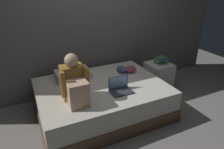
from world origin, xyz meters
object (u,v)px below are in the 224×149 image
at_px(person_sitting, 74,84).
at_px(book_stack, 161,60).
at_px(clothes_pile, 126,69).
at_px(nightstand, 158,77).
at_px(pillow, 73,74).
at_px(laptop, 120,88).
at_px(bed, 102,99).

bearing_deg(person_sitting, book_stack, 14.73).
bearing_deg(book_stack, clothes_pile, 174.97).
height_order(nightstand, pillow, pillow).
xyz_separation_m(laptop, clothes_pile, (0.42, 0.58, -0.00)).
bearing_deg(clothes_pile, laptop, -125.96).
relative_size(nightstand, clothes_pile, 1.76).
bearing_deg(pillow, clothes_pile, -10.31).
height_order(bed, clothes_pile, clothes_pile).
bearing_deg(book_stack, nightstand, 147.10).
distance_m(nightstand, laptop, 1.27).
xyz_separation_m(bed, person_sitting, (-0.49, -0.26, 0.51)).
bearing_deg(laptop, pillow, 124.09).
bearing_deg(person_sitting, bed, 27.61).
xyz_separation_m(person_sitting, laptop, (0.67, -0.04, -0.20)).
distance_m(nightstand, pillow, 1.67).
bearing_deg(nightstand, bed, -170.03).
bearing_deg(clothes_pile, nightstand, -4.34).
xyz_separation_m(laptop, pillow, (-0.50, 0.75, 0.01)).
bearing_deg(bed, book_stack, 9.44).
bearing_deg(nightstand, laptop, -154.98).
relative_size(bed, clothes_pile, 6.19).
bearing_deg(person_sitting, pillow, 77.10).
height_order(person_sitting, book_stack, person_sitting).
relative_size(nightstand, laptop, 1.78).
bearing_deg(bed, laptop, -59.00).
height_order(laptop, pillow, laptop).
xyz_separation_m(person_sitting, book_stack, (1.80, 0.47, -0.12)).
height_order(person_sitting, clothes_pile, person_sitting).
distance_m(book_stack, clothes_pile, 0.73).
bearing_deg(nightstand, book_stack, -32.90).
relative_size(pillow, book_stack, 2.38).
height_order(nightstand, clothes_pile, clothes_pile).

